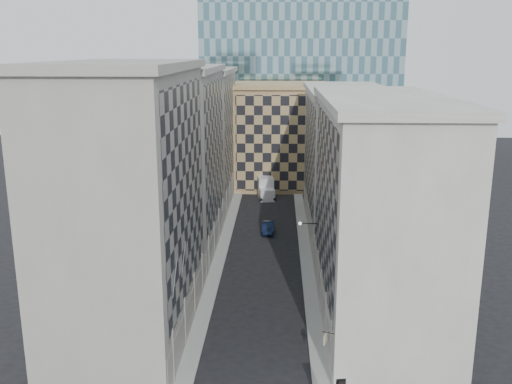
# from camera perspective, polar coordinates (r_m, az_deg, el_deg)

# --- Properties ---
(sidewalk_west) EXTENTS (1.50, 100.00, 0.15)m
(sidewalk_west) POSITION_cam_1_polar(r_m,az_deg,el_deg) (70.32, -3.60, -6.38)
(sidewalk_west) COLOR #989993
(sidewalk_west) RESTS_ON ground
(sidewalk_east) EXTENTS (1.50, 100.00, 0.15)m
(sidewalk_east) POSITION_cam_1_polar(r_m,az_deg,el_deg) (70.05, 5.03, -6.49)
(sidewalk_east) COLOR #989993
(sidewalk_east) RESTS_ON ground
(bldg_left_a) EXTENTS (10.80, 22.80, 23.70)m
(bldg_left_a) POSITION_cam_1_polar(r_m,az_deg,el_deg) (49.88, -12.48, -1.13)
(bldg_left_a) COLOR gray
(bldg_left_a) RESTS_ON ground
(bldg_left_b) EXTENTS (10.80, 22.80, 22.70)m
(bldg_left_b) POSITION_cam_1_polar(r_m,az_deg,el_deg) (70.94, -8.03, 3.13)
(bldg_left_b) COLOR gray
(bldg_left_b) RESTS_ON ground
(bldg_left_c) EXTENTS (10.80, 22.80, 21.70)m
(bldg_left_c) POSITION_cam_1_polar(r_m,az_deg,el_deg) (92.44, -5.61, 5.42)
(bldg_left_c) COLOR gray
(bldg_left_c) RESTS_ON ground
(bldg_right_a) EXTENTS (10.80, 26.80, 20.70)m
(bldg_right_a) POSITION_cam_1_polar(r_m,az_deg,el_deg) (53.28, 12.06, -1.81)
(bldg_right_a) COLOR #A6A098
(bldg_right_a) RESTS_ON ground
(bldg_right_b) EXTENTS (10.80, 28.80, 19.70)m
(bldg_right_b) POSITION_cam_1_polar(r_m,az_deg,el_deg) (79.44, 8.87, 3.19)
(bldg_right_b) COLOR #A6A098
(bldg_right_b) RESTS_ON ground
(tan_block) EXTENTS (16.80, 14.80, 18.80)m
(tan_block) POSITION_cam_1_polar(r_m,az_deg,el_deg) (104.53, 2.42, 5.71)
(tan_block) COLOR #A07E54
(tan_block) RESTS_ON ground
(church_tower) EXTENTS (7.20, 7.20, 51.50)m
(church_tower) POSITION_cam_1_polar(r_m,az_deg,el_deg) (117.56, 1.50, 15.20)
(church_tower) COLOR #302A25
(church_tower) RESTS_ON ground
(flagpoles_left) EXTENTS (0.10, 6.33, 2.33)m
(flagpoles_left) POSITION_cam_1_polar(r_m,az_deg,el_deg) (45.38, -7.67, -7.54)
(flagpoles_left) COLOR gray
(flagpoles_left) RESTS_ON ground
(bracket_lamp) EXTENTS (1.98, 0.36, 0.36)m
(bracket_lamp) POSITION_cam_1_polar(r_m,az_deg,el_deg) (62.36, 4.60, -3.15)
(bracket_lamp) COLOR black
(bracket_lamp) RESTS_ON ground
(box_truck) EXTENTS (3.33, 6.51, 3.42)m
(box_truck) POSITION_cam_1_polar(r_m,az_deg,el_deg) (97.33, 0.98, 0.32)
(box_truck) COLOR silver
(box_truck) RESTS_ON ground
(dark_car) EXTENTS (1.67, 4.62, 1.51)m
(dark_car) POSITION_cam_1_polar(r_m,az_deg,el_deg) (78.75, 1.23, -3.57)
(dark_car) COLOR #0E1933
(dark_car) RESTS_ON ground
(shop_sign) EXTENTS (0.88, 0.77, 0.89)m
(shop_sign) POSITION_cam_1_polar(r_m,az_deg,el_deg) (43.92, 6.99, -14.28)
(shop_sign) COLOR black
(shop_sign) RESTS_ON ground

